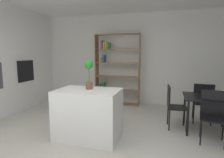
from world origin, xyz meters
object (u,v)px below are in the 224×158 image
Objects in this scene: open_bookshelf at (115,68)px; dining_chair_far at (203,100)px; built_in_oven at (26,71)px; potted_plant_on_island at (89,72)px; dining_table at (208,101)px; dining_chair_near at (213,112)px; kitchen_island at (88,114)px; dining_chair_island_side at (173,103)px.

open_bookshelf is 2.33× the size of dining_chair_far.
potted_plant_on_island reaches higher than built_in_oven.
built_in_oven is 0.27× the size of open_bookshelf.
dining_table is at bearing 96.00° from dining_chair_far.
dining_chair_far is at bearing 91.13° from dining_table.
dining_chair_far is at bearing 100.03° from dining_chair_near.
kitchen_island is 1.27× the size of dining_chair_island_side.
dining_chair_island_side is at bearing -179.39° from dining_table.
dining_chair_near is (4.67, -0.72, -0.57)m from built_in_oven.
potted_plant_on_island is 0.59× the size of dining_chair_island_side.
built_in_oven is 0.64× the size of dining_chair_island_side.
potted_plant_on_island is at bearing 93.30° from kitchen_island.
dining_chair_island_side is 0.81m from dining_chair_near.
built_in_oven is 0.64× the size of dining_chair_near.
open_bookshelf is 3.18m from dining_chair_near.
dining_chair_island_side is at bearing 156.28° from dining_chair_near.
dining_table is at bearing 21.70° from potted_plant_on_island.
dining_table is 0.45m from dining_chair_far.
kitchen_island is 2.17× the size of potted_plant_on_island.
dining_chair_far is (2.22, 1.40, 0.09)m from kitchen_island.
built_in_oven is 2.61m from open_bookshelf.
open_bookshelf is (-0.16, 2.45, -0.09)m from potted_plant_on_island.
kitchen_island is 2.62m from dining_chair_far.
dining_chair_far reaches higher than dining_table.
built_in_oven is at bearing 179.77° from dining_chair_near.
built_in_oven reaches higher than dining_chair_near.
potted_plant_on_island is 0.59× the size of dining_table.
kitchen_island is 1.28× the size of dining_table.
dining_chair_far reaches higher than dining_chair_island_side.
open_bookshelf is at bearing -20.33° from dining_chair_far.
built_in_oven is 2.70m from potted_plant_on_island.
dining_chair_island_side is (1.55, 0.95, 0.08)m from kitchen_island.
dining_table is at bearing 23.37° from kitchen_island.
dining_table is 0.98× the size of dining_chair_near.
built_in_oven is at bearing 176.60° from dining_table.
open_bookshelf is (2.27, 1.28, 0.05)m from built_in_oven.
dining_chair_far reaches higher than kitchen_island.
open_bookshelf is (-0.16, 2.52, 0.69)m from kitchen_island.
dining_chair_far is (0.66, 0.45, 0.01)m from dining_chair_island_side.
open_bookshelf is 2.90m from dining_table.
dining_chair_island_side is 0.80m from dining_chair_far.
potted_plant_on_island reaches higher than dining_chair_island_side.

